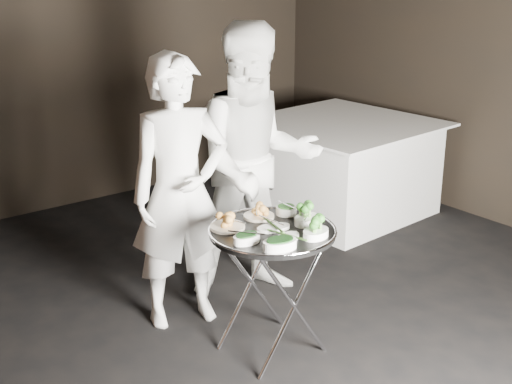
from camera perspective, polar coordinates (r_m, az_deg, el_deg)
wall_back at (r=6.45m, az=-18.02°, el=11.29°), size 6.00×0.05×3.00m
tray_stand at (r=4.13m, az=1.29°, el=-7.48°), size 0.51×0.43×0.75m
serving_tray at (r=4.00m, az=1.32°, el=-3.16°), size 0.72×0.72×0.04m
potato_plate_a at (r=4.00m, az=-2.30°, el=-2.49°), size 0.20×0.20×0.07m
potato_plate_b at (r=4.16m, az=0.23°, el=-1.68°), size 0.18×0.18×0.07m
greens_bowl at (r=4.21m, az=2.44°, el=-1.36°), size 0.13×0.13×0.07m
asparagus_plate_a at (r=3.98m, az=1.40°, el=-2.79°), size 0.22×0.15×0.04m
asparagus_plate_b at (r=3.86m, az=2.50°, el=-3.59°), size 0.20×0.15×0.04m
spinach_bowl_a at (r=3.81m, az=-0.75°, el=-3.63°), size 0.16×0.11×0.07m
spinach_bowl_b at (r=3.73m, az=1.92°, el=-4.08°), size 0.21×0.16×0.08m
broccoli_bowl_a at (r=4.07m, az=4.08°, el=-2.12°), size 0.20×0.17×0.07m
broccoli_bowl_b at (r=3.89m, az=4.81°, el=-3.19°), size 0.19×0.16×0.07m
serving_utensils at (r=4.03m, az=0.90°, el=-1.98°), size 0.59×0.43×0.01m
waiter_left at (r=4.35m, az=-6.10°, el=-0.06°), size 0.70×0.55×1.70m
waiter_right at (r=4.69m, az=0.03°, el=2.31°), size 1.09×0.98×1.84m
dining_table at (r=6.37m, az=6.73°, el=2.00°), size 1.45×1.45×0.82m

